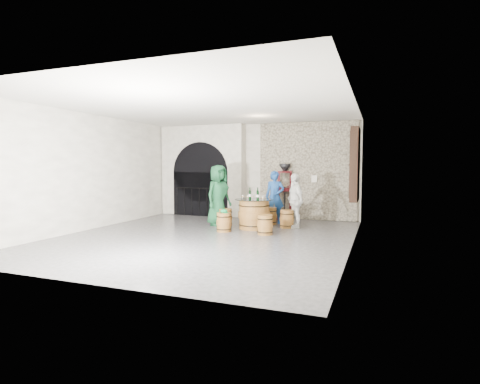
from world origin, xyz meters
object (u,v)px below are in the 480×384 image
at_px(wine_bottle_center, 258,195).
at_px(barrel_stool_left, 225,217).
at_px(barrel_stool_near_left, 224,222).
at_px(person_green, 218,195).
at_px(person_white, 295,200).
at_px(wine_bottle_left, 250,194).
at_px(person_blue, 275,197).
at_px(side_barrel, 249,210).
at_px(barrel_stool_near_right, 265,225).
at_px(barrel_stool_far, 270,216).
at_px(barrel_table, 254,214).
at_px(corking_press, 285,187).
at_px(barrel_stool_right, 287,219).
at_px(wine_bottle_right, 258,194).

bearing_deg(wine_bottle_center, barrel_stool_left, 167.83).
bearing_deg(barrel_stool_near_left, wine_bottle_center, 40.13).
bearing_deg(person_green, wine_bottle_center, -81.50).
bearing_deg(person_white, wine_bottle_left, -97.44).
xyz_separation_m(person_blue, side_barrel, (-0.85, -0.01, -0.45)).
relative_size(barrel_stool_left, person_white, 0.33).
bearing_deg(barrel_stool_near_right, barrel_stool_far, 101.65).
relative_size(person_blue, wine_bottle_left, 4.97).
distance_m(barrel_stool_far, barrel_stool_near_right, 1.74).
relative_size(barrel_table, person_white, 0.70).
relative_size(person_blue, corking_press, 0.88).
distance_m(barrel_table, person_green, 1.28).
xyz_separation_m(barrel_stool_far, person_green, (-1.38, -0.75, 0.64)).
relative_size(barrel_stool_right, person_white, 0.33).
relative_size(person_blue, person_white, 1.03).
xyz_separation_m(wine_bottle_left, wine_bottle_center, (0.25, -0.07, 0.00)).
xyz_separation_m(barrel_stool_right, wine_bottle_right, (-0.78, -0.32, 0.71)).
bearing_deg(barrel_table, wine_bottle_left, -169.64).
bearing_deg(barrel_stool_far, barrel_stool_near_right, -78.35).
relative_size(barrel_stool_near_left, person_blue, 0.32).
relative_size(barrel_stool_left, wine_bottle_center, 1.57).
bearing_deg(side_barrel, corking_press, 43.93).
bearing_deg(person_white, corking_press, 169.06).
xyz_separation_m(barrel_stool_left, person_blue, (1.21, 1.07, 0.55)).
height_order(barrel_stool_far, barrel_stool_near_left, same).
height_order(barrel_stool_near_left, wine_bottle_left, wine_bottle_left).
xyz_separation_m(wine_bottle_center, side_barrel, (-0.72, 1.29, -0.61)).
bearing_deg(barrel_stool_near_right, barrel_table, 125.67).
height_order(barrel_stool_left, wine_bottle_center, wine_bottle_center).
height_order(wine_bottle_left, side_barrel, wine_bottle_left).
distance_m(wine_bottle_center, wine_bottle_right, 0.24).
height_order(barrel_stool_right, barrel_stool_near_right, same).
bearing_deg(corking_press, barrel_stool_near_left, -116.14).
bearing_deg(barrel_stool_right, side_barrel, 152.31).
distance_m(barrel_stool_near_left, wine_bottle_left, 1.12).
height_order(person_blue, person_white, person_blue).
bearing_deg(barrel_stool_right, barrel_stool_far, 143.26).
height_order(wine_bottle_left, corking_press, corking_press).
height_order(barrel_stool_near_right, wine_bottle_left, wine_bottle_left).
relative_size(barrel_stool_near_right, side_barrel, 0.72).
bearing_deg(barrel_stool_left, barrel_stool_right, 10.17).
relative_size(wine_bottle_center, wine_bottle_right, 1.00).
relative_size(barrel_table, side_barrel, 1.52).
xyz_separation_m(barrel_table, side_barrel, (-0.59, 1.20, -0.06)).
height_order(barrel_stool_left, barrel_stool_near_right, same).
bearing_deg(wine_bottle_center, person_blue, 84.23).
bearing_deg(barrel_stool_near_left, side_barrel, 89.10).
bearing_deg(barrel_stool_far, corking_press, 82.53).
relative_size(barrel_stool_right, wine_bottle_left, 1.57).
bearing_deg(wine_bottle_center, side_barrel, 119.11).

